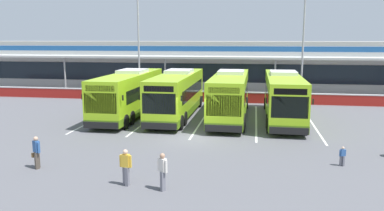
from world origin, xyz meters
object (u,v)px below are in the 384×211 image
pedestrian_in_dark_coat (163,170)px  lamp_post_centre (303,39)px  coach_bus_leftmost (129,94)px  coach_bus_centre (230,96)px  pedestrian_child (342,156)px  lamp_post_west (139,39)px  pedestrian_near_bin (126,166)px  pedestrian_with_handbag (36,152)px  coach_bus_left_centre (177,95)px  coach_bus_right_centre (283,97)px

pedestrian_in_dark_coat → lamp_post_centre: 27.79m
coach_bus_leftmost → coach_bus_centre: 8.28m
pedestrian_child → lamp_post_west: lamp_post_west is taller
pedestrian_in_dark_coat → lamp_post_west: lamp_post_west is taller
pedestrian_in_dark_coat → pedestrian_near_bin: (-1.71, 0.28, 0.00)m
pedestrian_with_handbag → pedestrian_child: 15.23m
coach_bus_leftmost → pedestrian_in_dark_coat: coach_bus_leftmost is taller
coach_bus_leftmost → pedestrian_in_dark_coat: size_ratio=7.51×
coach_bus_left_centre → lamp_post_west: (-6.24, 9.94, 4.50)m
pedestrian_with_handbag → pedestrian_near_bin: 5.27m
coach_bus_centre → lamp_post_centre: lamp_post_centre is taller
pedestrian_with_handbag → lamp_post_centre: lamp_post_centre is taller
pedestrian_with_handbag → lamp_post_west: bearing=94.8°
coach_bus_left_centre → coach_bus_right_centre: same height
coach_bus_right_centre → pedestrian_with_handbag: 18.82m
pedestrian_near_bin → lamp_post_centre: (10.23, 25.60, 5.42)m
pedestrian_child → lamp_post_centre: size_ratio=0.09×
lamp_post_west → lamp_post_centre: 17.28m
coach_bus_centre → pedestrian_near_bin: 15.62m
coach_bus_leftmost → pedestrian_with_handbag: bearing=-91.4°
pedestrian_child → pedestrian_near_bin: (-9.89, -4.22, 0.33)m
pedestrian_in_dark_coat → pedestrian_child: pedestrian_in_dark_coat is taller
pedestrian_near_bin → lamp_post_west: 26.69m
lamp_post_centre → lamp_post_west: bearing=-178.6°
coach_bus_leftmost → lamp_post_west: lamp_post_west is taller
coach_bus_right_centre → lamp_post_west: 18.34m
coach_bus_leftmost → pedestrian_with_handbag: size_ratio=7.51×
pedestrian_with_handbag → pedestrian_child: size_ratio=1.61×
lamp_post_west → pedestrian_with_handbag: bearing=-85.2°
pedestrian_child → pedestrian_near_bin: size_ratio=0.62×
coach_bus_leftmost → pedestrian_child: coach_bus_leftmost is taller
coach_bus_centre → pedestrian_with_handbag: (-8.59, -13.77, -0.93)m
pedestrian_with_handbag → pedestrian_near_bin: size_ratio=1.00×
coach_bus_left_centre → pedestrian_with_handbag: bearing=-107.2°
coach_bus_left_centre → pedestrian_in_dark_coat: 15.74m
pedestrian_child → coach_bus_left_centre: bearing=134.2°
lamp_post_west → coach_bus_left_centre: bearing=-57.9°
coach_bus_left_centre → lamp_post_centre: (11.04, 10.38, 4.50)m
coach_bus_centre → coach_bus_right_centre: size_ratio=1.00×
pedestrian_in_dark_coat → pedestrian_with_handbag: bearing=165.9°
coach_bus_centre → lamp_post_west: (-10.57, 9.97, 4.50)m
coach_bus_centre → pedestrian_with_handbag: size_ratio=7.51×
coach_bus_right_centre → pedestrian_in_dark_coat: (-5.98, -15.51, -0.91)m
pedestrian_near_bin → lamp_post_west: lamp_post_west is taller
coach_bus_left_centre → coach_bus_leftmost: bearing=-173.9°
lamp_post_centre → coach_bus_left_centre: bearing=-136.8°
coach_bus_leftmost → lamp_post_west: bearing=102.5°
pedestrian_near_bin → pedestrian_in_dark_coat: bearing=-9.4°
coach_bus_leftmost → coach_bus_left_centre: same height
coach_bus_leftmost → pedestrian_with_handbag: 13.42m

